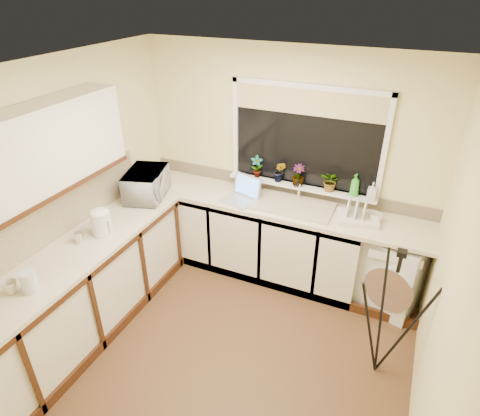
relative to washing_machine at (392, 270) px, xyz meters
name	(u,v)px	position (x,y,z in m)	size (l,w,h in m)	color
floor	(227,345)	(-1.27, -1.21, -0.41)	(3.20, 3.20, 0.00)	brown
ceiling	(221,73)	(-1.27, -1.21, 2.04)	(3.20, 3.20, 0.00)	white
wall_back	(286,164)	(-1.27, 0.29, 0.82)	(3.20, 3.20, 0.00)	beige
wall_front	(93,385)	(-1.27, -2.71, 0.82)	(3.20, 3.20, 0.00)	beige
wall_left	(69,196)	(-2.87, -1.21, 0.82)	(3.00, 3.00, 0.00)	beige
wall_right	(448,289)	(0.33, -1.21, 0.82)	(3.00, 3.00, 0.00)	beige
base_cabinet_back	(246,234)	(-1.59, -0.01, 0.02)	(2.55, 0.60, 0.86)	silver
base_cabinet_left	(87,291)	(-2.57, -1.51, 0.02)	(0.54, 2.40, 0.86)	silver
worktop_back	(275,205)	(-1.27, -0.01, 0.47)	(3.20, 0.60, 0.04)	beige
worktop_left	(78,251)	(-2.57, -1.51, 0.47)	(0.60, 2.40, 0.04)	beige
upper_cabinet	(25,157)	(-2.71, -1.66, 1.39)	(0.28, 1.90, 0.70)	silver
splashback_left	(47,220)	(-2.85, -1.51, 0.72)	(0.02, 2.40, 0.45)	beige
splashback_back	(284,186)	(-1.27, 0.28, 0.56)	(3.20, 0.02, 0.14)	beige
window_glass	(306,139)	(-1.07, 0.27, 1.14)	(1.50, 0.02, 1.00)	black
window_blind	(308,102)	(-1.07, 0.25, 1.52)	(1.50, 0.02, 0.25)	tan
windowsill	(301,186)	(-1.07, 0.22, 0.63)	(1.60, 0.14, 0.03)	white
sink	(293,206)	(-1.07, -0.01, 0.51)	(0.82, 0.46, 0.03)	tan
faucet	(299,189)	(-1.07, 0.17, 0.61)	(0.03, 0.03, 0.24)	silver
washing_machine	(392,270)	(0.00, 0.00, 0.00)	(0.57, 0.55, 0.81)	silver
laptop	(243,194)	(-1.61, -0.07, 0.56)	(0.41, 0.38, 0.25)	#A8A7AF
kettle	(101,223)	(-2.52, -1.22, 0.61)	(0.18, 0.18, 0.23)	silver
dish_rack	(357,218)	(-0.41, -0.03, 0.52)	(0.39, 0.29, 0.06)	beige
tripod	(387,316)	(0.03, -0.94, 0.23)	(0.63, 0.63, 1.26)	black
glass_jug	(29,281)	(-2.49, -2.07, 0.58)	(0.12, 0.12, 0.17)	silver
steel_jar	(79,237)	(-2.63, -1.41, 0.55)	(0.07, 0.07, 0.10)	silver
microwave	(146,184)	(-2.58, -0.43, 0.65)	(0.54, 0.37, 0.30)	white
plant_a	(257,167)	(-1.57, 0.21, 0.77)	(0.13, 0.09, 0.25)	#999999
plant_b	(280,172)	(-1.31, 0.21, 0.76)	(0.13, 0.10, 0.23)	#999999
plant_c	(298,175)	(-1.09, 0.19, 0.76)	(0.13, 0.13, 0.23)	#999999
plant_d	(331,181)	(-0.75, 0.21, 0.75)	(0.20, 0.17, 0.22)	#999999
soap_bottle_green	(355,185)	(-0.51, 0.20, 0.76)	(0.09, 0.09, 0.23)	green
soap_bottle_clear	(372,191)	(-0.34, 0.19, 0.74)	(0.08, 0.08, 0.18)	#999999
cup_back	(375,218)	(-0.25, 0.02, 0.54)	(0.12, 0.12, 0.10)	white
cup_left	(10,287)	(-2.61, -2.15, 0.55)	(0.11, 0.11, 0.10)	beige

